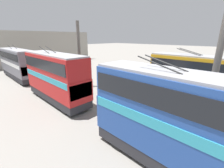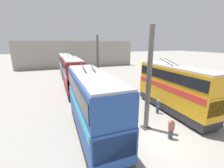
# 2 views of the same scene
# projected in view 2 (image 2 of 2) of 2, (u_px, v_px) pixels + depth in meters

# --- Properties ---
(ground_plane) EXTENTS (240.00, 240.00, 0.00)m
(ground_plane) POSITION_uv_depth(u_px,v_px,m) (162.00, 142.00, 11.52)
(ground_plane) COLOR gray
(depot_back_wall) EXTENTS (0.50, 36.00, 8.11)m
(depot_back_wall) POSITION_uv_depth(u_px,v_px,m) (79.00, 55.00, 46.45)
(depot_back_wall) COLOR gray
(depot_back_wall) RESTS_ON ground_plane
(support_column_near) EXTENTS (0.74, 0.74, 8.76)m
(support_column_near) POSITION_uv_depth(u_px,v_px,m) (149.00, 82.00, 12.40)
(support_column_near) COLOR #605B56
(support_column_near) RESTS_ON ground_plane
(support_column_far) EXTENTS (0.74, 0.74, 8.76)m
(support_column_far) POSITION_uv_depth(u_px,v_px,m) (98.00, 62.00, 26.42)
(support_column_far) COLOR #605B56
(support_column_far) RESTS_ON ground_plane
(bus_left_far) EXTENTS (9.76, 2.54, 5.70)m
(bus_left_far) POSITION_uv_depth(u_px,v_px,m) (175.00, 86.00, 16.16)
(bus_left_far) COLOR black
(bus_left_far) RESTS_ON ground_plane
(bus_right_near) EXTENTS (9.44, 2.54, 5.88)m
(bus_right_near) POSITION_uv_depth(u_px,v_px,m) (93.00, 103.00, 11.40)
(bus_right_near) COLOR black
(bus_right_near) RESTS_ON ground_plane
(bus_right_mid) EXTENTS (9.43, 2.54, 5.82)m
(bus_right_mid) POSITION_uv_depth(u_px,v_px,m) (73.00, 73.00, 23.06)
(bus_right_mid) COLOR black
(bus_right_mid) RESTS_ON ground_plane
(bus_right_far) EXTENTS (11.36, 2.54, 5.52)m
(bus_right_far) POSITION_uv_depth(u_px,v_px,m) (66.00, 64.00, 35.17)
(bus_right_far) COLOR black
(bus_right_far) RESTS_ON ground_plane
(person_aisle_midway) EXTENTS (0.48, 0.39, 1.63)m
(person_aisle_midway) POSITION_uv_depth(u_px,v_px,m) (124.00, 101.00, 17.44)
(person_aisle_midway) COLOR #384251
(person_aisle_midway) RESTS_ON ground_plane
(person_aisle_foreground) EXTENTS (0.35, 0.47, 1.74)m
(person_aisle_foreground) POSITION_uv_depth(u_px,v_px,m) (171.00, 128.00, 11.74)
(person_aisle_foreground) COLOR #384251
(person_aisle_foreground) RESTS_ON ground_plane
(person_by_left_row) EXTENTS (0.46, 0.47, 1.57)m
(person_by_left_row) POSITION_uv_depth(u_px,v_px,m) (158.00, 106.00, 16.15)
(person_by_left_row) COLOR #384251
(person_by_left_row) RESTS_ON ground_plane
(person_by_right_row) EXTENTS (0.48, 0.45, 1.72)m
(person_by_right_row) POSITION_uv_depth(u_px,v_px,m) (114.00, 115.00, 13.85)
(person_by_right_row) COLOR #473D33
(person_by_right_row) RESTS_ON ground_plane
(oil_drum) EXTENTS (0.60, 0.60, 0.89)m
(oil_drum) POSITION_uv_depth(u_px,v_px,m) (89.00, 89.00, 23.32)
(oil_drum) COLOR #424C56
(oil_drum) RESTS_ON ground_plane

